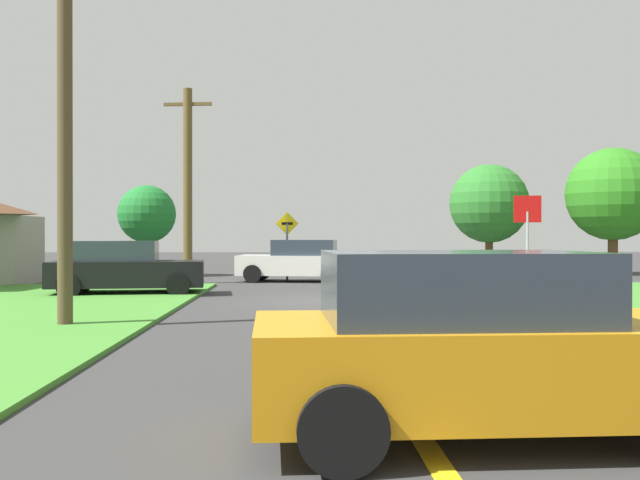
% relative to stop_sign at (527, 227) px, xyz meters
% --- Properties ---
extents(ground_plane, '(120.00, 120.00, 0.00)m').
position_rel_stop_sign_xyz_m(ground_plane, '(-5.18, 0.53, -2.00)').
color(ground_plane, '#373737').
extents(lane_stripe_center, '(0.20, 14.00, 0.01)m').
position_rel_stop_sign_xyz_m(lane_stripe_center, '(-5.18, -7.47, -1.99)').
color(lane_stripe_center, yellow).
rests_on(lane_stripe_center, ground).
extents(stop_sign, '(0.72, 0.15, 2.85)m').
position_rel_stop_sign_xyz_m(stop_sign, '(0.00, 0.00, 0.00)').
color(stop_sign, '#9EA0A8').
rests_on(stop_sign, ground).
extents(car_approaching_junction, '(4.57, 2.64, 1.62)m').
position_rel_stop_sign_xyz_m(car_approaching_junction, '(-6.18, 8.70, -1.19)').
color(car_approaching_junction, white).
rests_on(car_approaching_junction, ground).
extents(parked_car_near_building, '(4.65, 2.49, 1.62)m').
position_rel_stop_sign_xyz_m(parked_car_near_building, '(-11.36, 2.43, -1.19)').
color(parked_car_near_building, black).
rests_on(parked_car_near_building, ground).
extents(car_behind_on_main_road, '(4.19, 2.20, 1.62)m').
position_rel_stop_sign_xyz_m(car_behind_on_main_road, '(-4.64, -12.91, -1.19)').
color(car_behind_on_main_road, orange).
rests_on(car_behind_on_main_road, ground).
extents(utility_pole_near, '(1.79, 0.45, 8.65)m').
position_rel_stop_sign_xyz_m(utility_pole_near, '(-10.67, -5.24, 2.46)').
color(utility_pole_near, brown).
rests_on(utility_pole_near, ground).
extents(utility_pole_mid, '(1.80, 0.34, 7.26)m').
position_rel_stop_sign_xyz_m(utility_pole_mid, '(-10.26, 7.71, 1.72)').
color(utility_pole_mid, brown).
rests_on(utility_pole_mid, ground).
extents(direction_sign, '(0.90, 0.14, 2.71)m').
position_rel_stop_sign_xyz_m(direction_sign, '(-6.58, 9.09, -0.31)').
color(direction_sign, slate).
rests_on(direction_sign, ground).
extents(oak_tree_left, '(4.20, 4.20, 5.77)m').
position_rel_stop_sign_xyz_m(oak_tree_left, '(8.13, 12.81, 1.66)').
color(oak_tree_left, brown).
rests_on(oak_tree_left, ground).
extents(pine_tree_center, '(2.53, 2.53, 4.00)m').
position_rel_stop_sign_xyz_m(pine_tree_center, '(-12.76, 12.53, 0.72)').
color(pine_tree_center, brown).
rests_on(pine_tree_center, ground).
extents(oak_tree_right, '(3.77, 3.77, 5.21)m').
position_rel_stop_sign_xyz_m(oak_tree_right, '(3.05, 14.94, 1.32)').
color(oak_tree_right, brown).
rests_on(oak_tree_right, ground).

